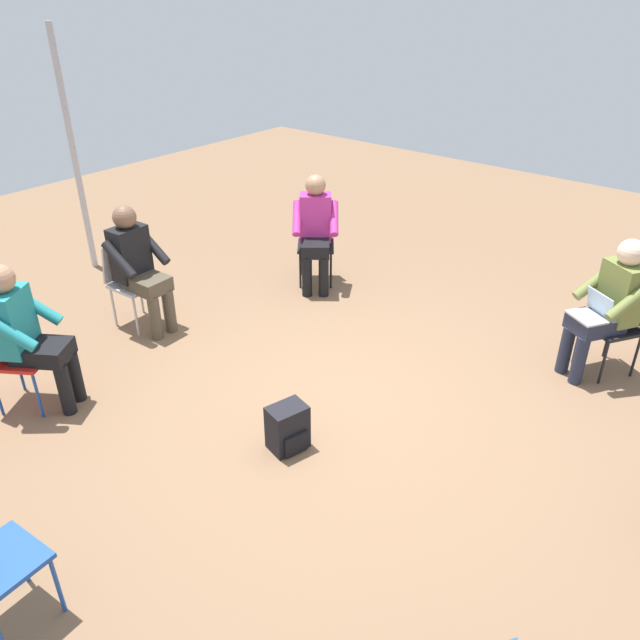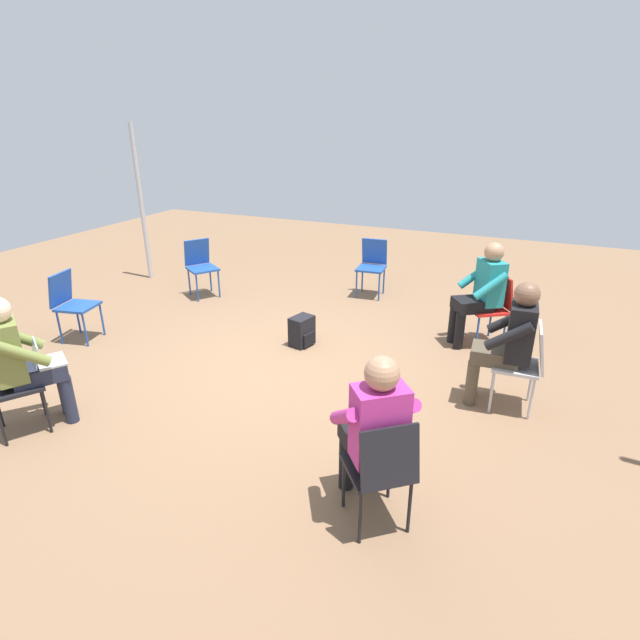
# 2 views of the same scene
# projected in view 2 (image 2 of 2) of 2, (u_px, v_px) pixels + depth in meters

# --- Properties ---
(ground_plane) EXTENTS (14.96, 14.96, 0.00)m
(ground_plane) POSITION_uv_depth(u_px,v_px,m) (280.00, 368.00, 5.45)
(ground_plane) COLOR brown
(chair_west) EXTENTS (0.51, 0.48, 0.85)m
(chair_west) POSITION_uv_depth(u_px,v_px,m) (72.00, 301.00, 5.98)
(chair_west) COLOR #1E4799
(chair_west) RESTS_ON ground
(chair_southwest) EXTENTS (0.56, 0.58, 0.85)m
(chair_southwest) POSITION_uv_depth(u_px,v_px,m) (4.00, 382.00, 4.17)
(chair_southwest) COLOR black
(chair_southwest) RESTS_ON ground
(chair_east) EXTENTS (0.46, 0.42, 0.85)m
(chair_east) POSITION_uv_depth(u_px,v_px,m) (525.00, 361.00, 4.54)
(chair_east) COLOR #B7B7BC
(chair_east) RESTS_ON ground
(chair_northwest) EXTENTS (0.58, 0.57, 0.85)m
(chair_northwest) POSITION_uv_depth(u_px,v_px,m) (201.00, 264.00, 7.48)
(chair_northwest) COLOR #1E4799
(chair_northwest) RESTS_ON ground
(chair_north) EXTENTS (0.43, 0.47, 0.85)m
(chair_north) POSITION_uv_depth(u_px,v_px,m) (372.00, 263.00, 7.51)
(chair_north) COLOR #1E4799
(chair_north) RESTS_ON ground
(chair_northeast) EXTENTS (0.58, 0.57, 0.85)m
(chair_northeast) POSITION_uv_depth(u_px,v_px,m) (493.00, 304.00, 5.89)
(chair_northeast) COLOR red
(chair_northeast) RESTS_ON ground
(chair_southeast) EXTENTS (0.58, 0.58, 0.85)m
(chair_southeast) POSITION_uv_depth(u_px,v_px,m) (382.00, 467.00, 3.18)
(chair_southeast) COLOR black
(chair_southeast) RESTS_ON ground
(person_with_laptop) EXTENTS (0.63, 0.64, 1.24)m
(person_with_laptop) POSITION_uv_depth(u_px,v_px,m) (22.00, 356.00, 4.19)
(person_with_laptop) COLOR #23283D
(person_with_laptop) RESTS_ON ground
(person_in_black) EXTENTS (0.53, 0.51, 1.24)m
(person_in_black) POSITION_uv_depth(u_px,v_px,m) (509.00, 338.00, 4.52)
(person_in_black) COLOR #4C4233
(person_in_black) RESTS_ON ground
(person_in_teal) EXTENTS (0.63, 0.63, 1.24)m
(person_in_teal) POSITION_uv_depth(u_px,v_px,m) (482.00, 289.00, 5.79)
(person_in_teal) COLOR black
(person_in_teal) RESTS_ON ground
(person_in_magenta) EXTENTS (0.63, 0.63, 1.24)m
(person_in_magenta) POSITION_uv_depth(u_px,v_px,m) (374.00, 426.00, 3.25)
(person_in_magenta) COLOR black
(person_in_magenta) RESTS_ON ground
(backpack_near_laptop_user) EXTENTS (0.29, 0.32, 0.36)m
(backpack_near_laptop_user) POSITION_uv_depth(u_px,v_px,m) (302.00, 333.00, 5.95)
(backpack_near_laptop_user) COLOR black
(backpack_near_laptop_user) RESTS_ON ground
(tent_pole_far) EXTENTS (0.07, 0.07, 2.46)m
(tent_pole_far) POSITION_uv_depth(u_px,v_px,m) (141.00, 204.00, 8.01)
(tent_pole_far) COLOR #B2B2B7
(tent_pole_far) RESTS_ON ground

